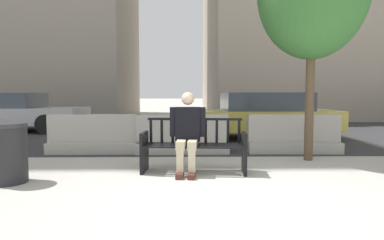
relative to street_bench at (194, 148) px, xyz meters
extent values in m
plane|color=#B7B2A8|center=(0.47, -1.34, -0.40)|extent=(200.00, 200.00, 0.00)
cube|color=#333335|center=(0.47, 7.36, -0.39)|extent=(120.00, 12.00, 0.01)
cube|color=black|center=(-0.82, 0.04, -0.07)|extent=(0.09, 0.52, 0.66)
cube|color=black|center=(0.81, -0.09, -0.07)|extent=(0.09, 0.52, 0.66)
cube|color=black|center=(0.00, -0.03, -0.17)|extent=(0.07, 0.33, 0.45)
cube|color=black|center=(-0.02, -0.26, 0.05)|extent=(1.60, 0.20, 0.02)
cube|color=black|center=(-0.01, -0.14, 0.05)|extent=(1.60, 0.20, 0.02)
cube|color=black|center=(0.00, -0.03, 0.05)|extent=(1.60, 0.20, 0.02)
cube|color=black|center=(0.01, 0.09, 0.05)|extent=(1.60, 0.20, 0.02)
cube|color=black|center=(0.02, 0.20, 0.05)|extent=(1.60, 0.20, 0.02)
cube|color=black|center=(0.02, 0.21, 0.46)|extent=(1.60, 0.17, 0.04)
cube|color=black|center=(-0.73, 0.28, 0.25)|extent=(0.05, 0.03, 0.38)
cube|color=black|center=(-0.54, 0.26, 0.25)|extent=(0.05, 0.03, 0.38)
cube|color=black|center=(-0.36, 0.24, 0.25)|extent=(0.05, 0.03, 0.38)
cube|color=black|center=(-0.17, 0.23, 0.25)|extent=(0.05, 0.03, 0.38)
cube|color=black|center=(0.02, 0.21, 0.25)|extent=(0.05, 0.03, 0.38)
cube|color=black|center=(0.20, 0.20, 0.25)|extent=(0.05, 0.03, 0.38)
cube|color=black|center=(0.39, 0.18, 0.25)|extent=(0.05, 0.03, 0.38)
cube|color=black|center=(0.58, 0.17, 0.25)|extent=(0.05, 0.03, 0.38)
cube|color=black|center=(0.77, 0.15, 0.25)|extent=(0.05, 0.03, 0.38)
cube|color=black|center=(-0.82, 0.02, 0.25)|extent=(0.09, 0.46, 0.03)
cube|color=black|center=(0.81, -0.11, 0.25)|extent=(0.09, 0.46, 0.03)
cube|color=black|center=(-0.10, 0.05, 0.39)|extent=(0.42, 0.27, 0.56)
sphere|color=beige|center=(-0.10, 0.03, 0.81)|extent=(0.21, 0.21, 0.21)
cube|color=#C6B793|center=(-0.21, -0.16, 0.08)|extent=(0.18, 0.45, 0.14)
cube|color=#C6B793|center=(-0.03, -0.17, 0.08)|extent=(0.18, 0.45, 0.14)
cube|color=#C6B793|center=(-0.22, -0.33, -0.17)|extent=(0.12, 0.12, 0.45)
cube|color=#C6B793|center=(-0.04, -0.34, -0.17)|extent=(0.12, 0.12, 0.45)
cube|color=#4C2319|center=(-0.23, -0.41, -0.36)|extent=(0.13, 0.27, 0.08)
cube|color=#4C2319|center=(-0.05, -0.42, -0.36)|extent=(0.13, 0.27, 0.08)
cube|color=black|center=(-0.34, 0.04, 0.43)|extent=(0.10, 0.13, 0.48)
cube|color=black|center=(0.14, 0.00, 0.43)|extent=(0.10, 0.13, 0.48)
cube|color=#ADA89E|center=(-0.21, 1.91, -0.28)|extent=(2.01, 0.71, 0.24)
cube|color=#ADA89E|center=(-0.21, 1.91, 0.14)|extent=(2.00, 0.33, 0.60)
cube|color=#ADA89E|center=(-2.12, 1.96, -0.28)|extent=(2.01, 0.71, 0.24)
cube|color=#ADA89E|center=(-2.12, 1.96, 0.14)|extent=(2.00, 0.33, 0.60)
cube|color=#ADA89E|center=(2.24, 1.92, -0.28)|extent=(2.02, 0.75, 0.24)
cube|color=#ADA89E|center=(2.24, 1.92, 0.14)|extent=(2.01, 0.37, 0.60)
cylinder|color=brown|center=(2.25, 0.99, 0.87)|extent=(0.17, 0.17, 2.53)
cube|color=#DBC64C|center=(2.00, 4.29, 0.14)|extent=(4.45, 1.97, 0.56)
cube|color=#38424C|center=(2.17, 4.30, 0.68)|extent=(2.45, 1.69, 0.51)
cylinder|color=black|center=(0.67, 3.38, -0.08)|extent=(0.65, 0.24, 0.64)
cylinder|color=black|center=(0.61, 5.11, -0.08)|extent=(0.65, 0.24, 0.64)
cylinder|color=black|center=(3.39, 3.48, -0.08)|extent=(0.65, 0.24, 0.64)
cylinder|color=black|center=(3.33, 5.20, -0.08)|extent=(0.65, 0.24, 0.64)
cube|color=#B7B7BC|center=(-6.01, 6.37, 0.14)|extent=(4.71, 2.06, 0.56)
cube|color=#38424C|center=(-6.20, 6.38, 0.68)|extent=(2.02, 1.74, 0.51)
cylinder|color=black|center=(-4.54, 7.21, -0.08)|extent=(0.65, 0.24, 0.64)
cylinder|color=black|center=(-4.61, 5.42, -0.08)|extent=(0.65, 0.24, 0.64)
cylinder|color=#232326|center=(-2.72, -0.63, 0.01)|extent=(0.56, 0.56, 0.81)
cylinder|color=#2D2D33|center=(-2.72, -0.63, 0.44)|extent=(0.59, 0.59, 0.06)
camera|label=1|loc=(-0.14, -5.56, 0.88)|focal=32.00mm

